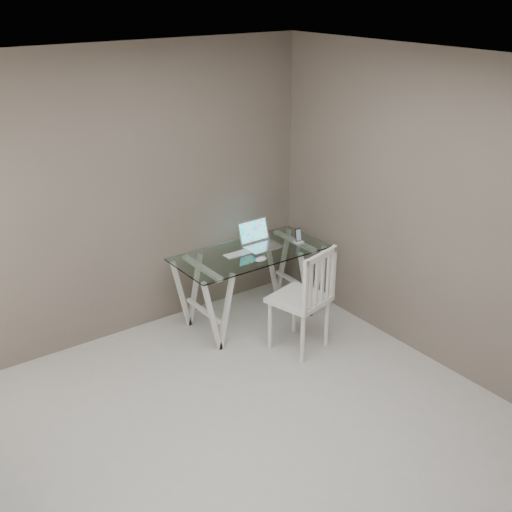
{
  "coord_description": "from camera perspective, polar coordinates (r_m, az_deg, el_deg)",
  "views": [
    {
      "loc": [
        -2.21,
        -2.94,
        3.19
      ],
      "look_at": [
        0.93,
        1.39,
        0.85
      ],
      "focal_mm": 45.0,
      "sensor_mm": 36.0,
      "label": 1
    }
  ],
  "objects": [
    {
      "name": "keyboard",
      "position": [
        6.14,
        -1.64,
        0.17
      ],
      "size": [
        0.29,
        0.12,
        0.01
      ],
      "primitive_type": "cube",
      "color": "silver",
      "rests_on": "desk"
    },
    {
      "name": "chair",
      "position": [
        5.79,
        4.54,
        -3.52
      ],
      "size": [
        0.56,
        0.56,
        1.02
      ],
      "rotation": [
        0.0,
        0.0,
        0.24
      ],
      "color": "white",
      "rests_on": "ground"
    },
    {
      "name": "phone_dock",
      "position": [
        6.41,
        3.8,
        1.54
      ],
      "size": [
        0.08,
        0.08,
        0.14
      ],
      "color": "white",
      "rests_on": "desk"
    },
    {
      "name": "room",
      "position": [
        3.94,
        -0.03,
        1.64
      ],
      "size": [
        4.5,
        4.52,
        2.71
      ],
      "color": "#B9B7B1",
      "rests_on": "ground"
    },
    {
      "name": "laptop",
      "position": [
        6.32,
        0.23,
        1.42
      ],
      "size": [
        0.35,
        0.32,
        0.24
      ],
      "color": "silver",
      "rests_on": "desk"
    },
    {
      "name": "mouse",
      "position": [
        5.98,
        0.45,
        -0.3
      ],
      "size": [
        0.12,
        0.07,
        0.04
      ],
      "primitive_type": "ellipsoid",
      "color": "silver",
      "rests_on": "desk"
    },
    {
      "name": "desk",
      "position": [
        6.34,
        -0.49,
        -2.66
      ],
      "size": [
        1.5,
        0.7,
        0.75
      ],
      "color": "silver",
      "rests_on": "ground"
    }
  ]
}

